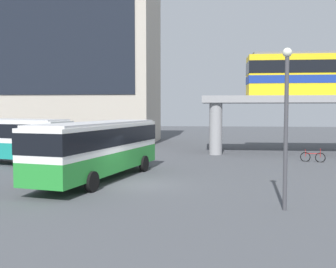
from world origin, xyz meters
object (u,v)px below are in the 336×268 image
bus_secondary (1,136)px  bus_main (99,144)px  station_building (59,57)px  bicycle_red (313,157)px

bus_secondary → bus_main: bearing=-34.0°
bus_main → bus_secondary: size_ratio=1.00×
station_building → bus_main: station_building is taller
bus_main → bus_secondary: (-9.01, 6.09, 0.00)m
bus_main → bicycle_red: bus_main is taller
station_building → bicycle_red: 30.96m
bus_secondary → bicycle_red: 23.00m
bus_main → bicycle_red: size_ratio=6.62×
station_building → bicycle_red: station_building is taller
station_building → bus_main: (11.39, -24.29, -7.99)m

